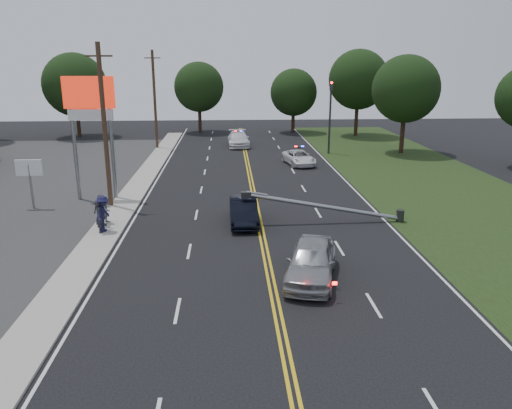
{
  "coord_description": "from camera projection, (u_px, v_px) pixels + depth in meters",
  "views": [
    {
      "loc": [
        -1.73,
        -18.83,
        8.93
      ],
      "look_at": [
        -0.31,
        6.16,
        1.7
      ],
      "focal_mm": 35.0,
      "sensor_mm": 36.0,
      "label": 1
    }
  ],
  "objects": [
    {
      "name": "crashed_sedan",
      "position": [
        243.0,
        211.0,
        28.31
      ],
      "size": [
        1.6,
        4.4,
        1.44
      ],
      "primitive_type": "imported",
      "rotation": [
        0.0,
        0.0,
        0.02
      ],
      "color": "black",
      "rests_on": "ground"
    },
    {
      "name": "tree_7",
      "position": [
        294.0,
        92.0,
        63.11
      ],
      "size": [
        5.9,
        5.9,
        8.02
      ],
      "color": "black",
      "rests_on": "ground"
    },
    {
      "name": "grass_verge",
      "position": [
        474.0,
        210.0,
        30.95
      ],
      "size": [
        12.0,
        80.0,
        0.01
      ],
      "primitive_type": "cube",
      "color": "black",
      "rests_on": "ground"
    },
    {
      "name": "bystander_c",
      "position": [
        103.0,
        214.0,
        26.52
      ],
      "size": [
        0.9,
        1.36,
        1.97
      ],
      "primitive_type": "imported",
      "rotation": [
        0.0,
        0.0,
        1.44
      ],
      "color": "#19183D",
      "rests_on": "sidewalk"
    },
    {
      "name": "utility_pole_mid",
      "position": [
        104.0,
        127.0,
        30.23
      ],
      "size": [
        1.6,
        0.28,
        10.0
      ],
      "color": "#382619",
      "rests_on": "ground"
    },
    {
      "name": "small_sign",
      "position": [
        29.0,
        172.0,
        30.74
      ],
      "size": [
        1.6,
        0.14,
        3.1
      ],
      "color": "gray",
      "rests_on": "ground"
    },
    {
      "name": "tree_8",
      "position": [
        358.0,
        80.0,
        59.76
      ],
      "size": [
        7.13,
        7.13,
        10.32
      ],
      "color": "black",
      "rests_on": "ground"
    },
    {
      "name": "waiting_sedan",
      "position": [
        311.0,
        261.0,
        20.95
      ],
      "size": [
        3.13,
        5.2,
        1.66
      ],
      "primitive_type": "imported",
      "rotation": [
        0.0,
        0.0,
        -0.26
      ],
      "color": "#96989D",
      "rests_on": "ground"
    },
    {
      "name": "utility_pole_far",
      "position": [
        155.0,
        100.0,
        51.33
      ],
      "size": [
        1.6,
        0.28,
        10.0
      ],
      "color": "#382619",
      "rests_on": "ground"
    },
    {
      "name": "bystander_a",
      "position": [
        100.0,
        216.0,
        26.42
      ],
      "size": [
        0.57,
        0.73,
        1.76
      ],
      "primitive_type": "imported",
      "rotation": [
        0.0,
        0.0,
        1.82
      ],
      "color": "#23242A",
      "rests_on": "sidewalk"
    },
    {
      "name": "bystander_d",
      "position": [
        101.0,
        211.0,
        27.39
      ],
      "size": [
        0.81,
        1.13,
        1.79
      ],
      "primitive_type": "imported",
      "rotation": [
        0.0,
        0.0,
        1.17
      ],
      "color": "#5D504A",
      "rests_on": "sidewalk"
    },
    {
      "name": "fallen_streetlight",
      "position": [
        333.0,
        208.0,
        28.28
      ],
      "size": [
        9.36,
        0.44,
        1.91
      ],
      "color": "#2D2D30",
      "rests_on": "ground"
    },
    {
      "name": "emergency_a",
      "position": [
        299.0,
        158.0,
        44.35
      ],
      "size": [
        2.89,
        4.82,
        1.25
      ],
      "primitive_type": "imported",
      "rotation": [
        0.0,
        0.0,
        0.19
      ],
      "color": "silver",
      "rests_on": "ground"
    },
    {
      "name": "tree_5",
      "position": [
        75.0,
        85.0,
        59.11
      ],
      "size": [
        7.44,
        7.44,
        9.91
      ],
      "color": "black",
      "rests_on": "ground"
    },
    {
      "name": "traffic_signal",
      "position": [
        330.0,
        111.0,
        48.69
      ],
      "size": [
        0.28,
        0.41,
        7.05
      ],
      "color": "#2D2D30",
      "rests_on": "ground"
    },
    {
      "name": "ground",
      "position": [
        272.0,
        285.0,
        20.63
      ],
      "size": [
        120.0,
        120.0,
        0.0
      ],
      "primitive_type": "plane",
      "color": "black",
      "rests_on": "ground"
    },
    {
      "name": "emergency_b",
      "position": [
        238.0,
        139.0,
        53.88
      ],
      "size": [
        2.38,
        5.49,
        1.57
      ],
      "primitive_type": "imported",
      "rotation": [
        0.0,
        0.0,
        0.03
      ],
      "color": "silver",
      "rests_on": "ground"
    },
    {
      "name": "tree_9",
      "position": [
        406.0,
        89.0,
        48.42
      ],
      "size": [
        6.53,
        6.53,
        9.56
      ],
      "color": "black",
      "rests_on": "ground"
    },
    {
      "name": "centerline_yellow",
      "position": [
        258.0,
        214.0,
        30.22
      ],
      "size": [
        0.36,
        80.0,
        0.0
      ],
      "primitive_type": "cube",
      "color": "gold",
      "rests_on": "ground"
    },
    {
      "name": "bystander_b",
      "position": [
        107.0,
        209.0,
        27.98
      ],
      "size": [
        0.86,
        0.95,
        1.6
      ],
      "primitive_type": "imported",
      "rotation": [
        0.0,
        0.0,
        1.17
      ],
      "color": "#A3A3A7",
      "rests_on": "sidewalk"
    },
    {
      "name": "pylon_sign",
      "position": [
        90.0,
        108.0,
        31.83
      ],
      "size": [
        3.2,
        0.35,
        8.0
      ],
      "color": "gray",
      "rests_on": "ground"
    },
    {
      "name": "sidewalk",
      "position": [
        117.0,
        215.0,
        29.75
      ],
      "size": [
        1.8,
        70.0,
        0.12
      ],
      "primitive_type": "cube",
      "color": "#A09C91",
      "rests_on": "ground"
    },
    {
      "name": "tree_6",
      "position": [
        199.0,
        87.0,
        63.12
      ],
      "size": [
        6.25,
        6.25,
        8.85
      ],
      "color": "black",
      "rests_on": "ground"
    }
  ]
}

